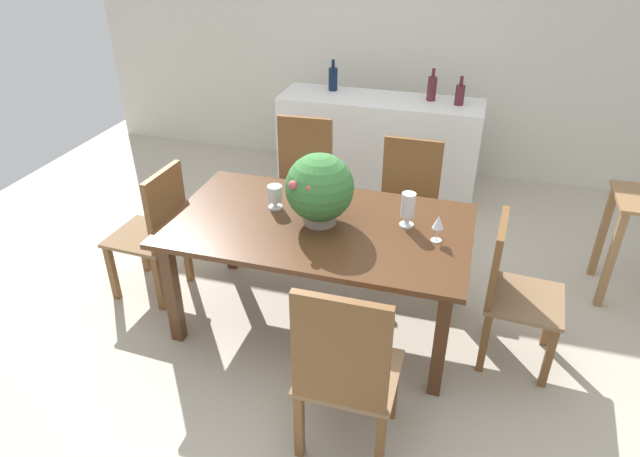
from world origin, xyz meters
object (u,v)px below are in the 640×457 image
object	(u,v)px
crystal_vase_left	(275,195)
crystal_vase_center_near	(408,207)
chair_far_right	(408,196)
dining_table	(319,236)
flower_centerpiece	(319,189)
chair_head_end	(157,228)
chair_foot_end	(510,286)
chair_far_left	(303,177)
wine_bottle_clear	(460,94)
wine_glass	(438,223)
kitchen_counter	(378,148)
wine_bottle_amber	(333,78)
wine_bottle_tall	(432,88)
chair_near_right	(344,369)

from	to	relation	value
crystal_vase_left	crystal_vase_center_near	world-z (taller)	crystal_vase_center_near
chair_far_right	crystal_vase_left	distance (m)	1.17
dining_table	flower_centerpiece	distance (m)	0.32
chair_head_end	flower_centerpiece	xyz separation A→B (m)	(1.14, 0.02, 0.45)
chair_foot_end	chair_far_right	distance (m)	1.21
chair_far_left	wine_bottle_clear	world-z (taller)	wine_bottle_clear
crystal_vase_center_near	wine_bottle_clear	xyz separation A→B (m)	(0.14, 1.87, 0.14)
crystal_vase_center_near	wine_glass	world-z (taller)	crystal_vase_center_near
flower_centerpiece	kitchen_counter	size ratio (longest dim) A/B	0.24
flower_centerpiece	wine_glass	size ratio (longest dim) A/B	2.72
chair_foot_end	wine_bottle_clear	xyz separation A→B (m)	(-0.50, 1.99, 0.51)
wine_bottle_amber	wine_bottle_tall	distance (m)	0.90
wine_bottle_clear	crystal_vase_center_near	bearing A→B (deg)	-94.30
crystal_vase_left	wine_bottle_amber	size ratio (longest dim) A/B	0.55
flower_centerpiece	wine_glass	bearing A→B (deg)	-1.11
wine_bottle_amber	wine_bottle_tall	xyz separation A→B (m)	(0.90, -0.04, -0.00)
dining_table	kitchen_counter	distance (m)	1.99
dining_table	chair_far_left	distance (m)	1.05
chair_foot_end	wine_bottle_amber	bearing A→B (deg)	42.15
chair_head_end	kitchen_counter	size ratio (longest dim) A/B	0.53
flower_centerpiece	kitchen_counter	xyz separation A→B (m)	(-0.01, 1.97, -0.51)
chair_foot_end	wine_bottle_clear	world-z (taller)	wine_bottle_clear
wine_bottle_clear	chair_far_left	bearing A→B (deg)	-135.94
chair_head_end	kitchen_counter	bearing A→B (deg)	153.25
chair_head_end	wine_bottle_clear	size ratio (longest dim) A/B	3.91
chair_far_left	chair_head_end	bearing A→B (deg)	-130.90
chair_near_right	wine_glass	size ratio (longest dim) A/B	6.44
dining_table	kitchen_counter	size ratio (longest dim) A/B	1.01
wine_glass	kitchen_counter	bearing A→B (deg)	110.06
chair_head_end	chair_far_right	size ratio (longest dim) A/B	1.03
wine_glass	crystal_vase_center_near	bearing A→B (deg)	146.58
wine_bottle_amber	wine_bottle_clear	bearing A→B (deg)	-5.05
chair_far_left	crystal_vase_center_near	xyz separation A→B (m)	(0.93, -0.84, 0.31)
chair_head_end	kitchen_counter	world-z (taller)	chair_head_end
crystal_vase_left	dining_table	bearing A→B (deg)	-18.46
dining_table	wine_bottle_tall	world-z (taller)	wine_bottle_tall
chair_head_end	chair_far_left	size ratio (longest dim) A/B	0.93
flower_centerpiece	wine_bottle_amber	bearing A→B (deg)	103.11
flower_centerpiece	chair_near_right	bearing A→B (deg)	-67.08
dining_table	chair_far_right	xyz separation A→B (m)	(0.41, 0.96, -0.14)
dining_table	chair_far_right	bearing A→B (deg)	66.93
wine_bottle_amber	kitchen_counter	bearing A→B (deg)	-14.37
chair_foot_end	crystal_vase_center_near	world-z (taller)	crystal_vase_center_near
wine_bottle_clear	wine_bottle_tall	bearing A→B (deg)	166.84
chair_near_right	crystal_vase_left	bearing A→B (deg)	-56.02
crystal_vase_center_near	wine_glass	bearing A→B (deg)	-33.42
flower_centerpiece	kitchen_counter	world-z (taller)	flower_centerpiece
dining_table	chair_head_end	world-z (taller)	chair_head_end
chair_far_left	chair_far_right	distance (m)	0.83
chair_head_end	wine_bottle_tall	size ratio (longest dim) A/B	3.45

